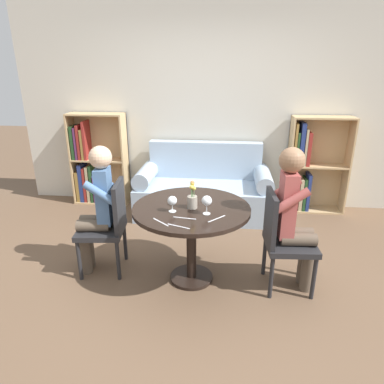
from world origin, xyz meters
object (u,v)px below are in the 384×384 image
Objects in this scene: wine_glass_left at (172,201)px; bookshelf_left at (93,163)px; person_right at (295,216)px; chair_right at (283,237)px; couch at (204,191)px; person_left at (97,207)px; chair_left at (108,223)px; wine_glass_right at (207,201)px; bookshelf_right at (309,168)px; flower_vase at (192,198)px.

bookshelf_left is at bearing 126.97° from wine_glass_left.
person_right reaches higher than wine_glass_left.
couch is at bearing 22.96° from chair_right.
person_left is (-1.68, 0.09, 0.16)m from chair_right.
wine_glass_right is at bearing 70.69° from chair_left.
chair_right is 0.73× the size of person_left.
couch is 1.65m from bookshelf_left.
bookshelf_left and bookshelf_right have the same top height.
person_left is 1.06m from wine_glass_right.
chair_left is 1.02m from wine_glass_right.
chair_left is 3.58× the size of flower_vase.
bookshelf_left is 1.00× the size of person_right.
bookshelf_left reaches higher than person_left.
wine_glass_left is (-1.54, -1.93, 0.22)m from bookshelf_right.
bookshelf_left is 9.32× the size of wine_glass_left.
couch is at bearing -169.18° from bookshelf_right.
flower_vase reaches higher than chair_left.
person_right is (1.68, -0.10, 0.19)m from chair_left.
flower_vase reaches higher than couch.
bookshelf_left is 5.10× the size of flower_vase.
bookshelf_right is 2.31m from flower_vase.
chair_left is (-0.80, -1.47, 0.18)m from couch.
couch is at bearing -9.41° from bookshelf_left.
flower_vase is (0.16, 0.09, -0.00)m from wine_glass_left.
chair_right reaches higher than wine_glass_left.
wine_glass_right is 0.17m from flower_vase.
flower_vase is at bearing 139.38° from wine_glass_right.
person_right is 5.11× the size of flower_vase.
person_right reaches higher than chair_left.
bookshelf_left is 3.09m from person_right.
wine_glass_right is (1.74, -1.95, 0.26)m from bookshelf_left.
wine_glass_left is at bearing 91.62° from chair_right.
wine_glass_right is at bearing -40.62° from flower_vase.
wine_glass_left is 0.18m from flower_vase.
wine_glass_left is (0.74, -0.18, 0.17)m from person_left.
wine_glass_left is 0.55× the size of flower_vase.
bookshelf_right is (2.99, 0.00, 0.02)m from bookshelf_left.
chair_left is at bearing 82.79° from person_right.
bookshelf_left is (-1.60, 0.27, 0.27)m from couch.
chair_right is 0.21m from person_right.
bookshelf_left is 2.99m from bookshelf_right.
couch reaches higher than chair_left.
bookshelf_right reaches higher than person_left.
couch is at bearing 143.02° from person_left.
person_right reaches higher than chair_right.
wine_glass_right is at bearing -3.88° from wine_glass_left.
flower_vase is at bearing -126.88° from bookshelf_right.
person_left is 0.78m from wine_glass_left.
bookshelf_right is 9.32× the size of wine_glass_left.
bookshelf_right reaches higher than wine_glass_right.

